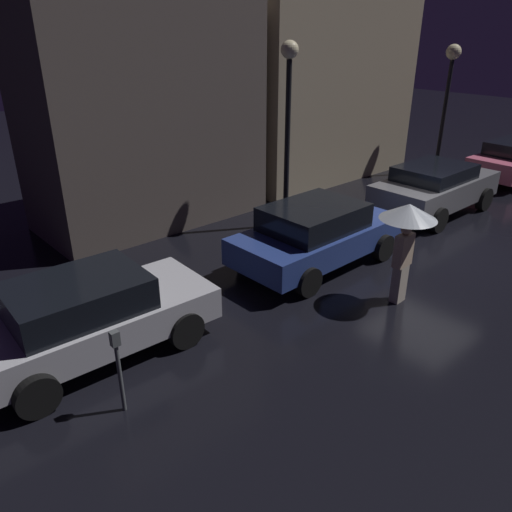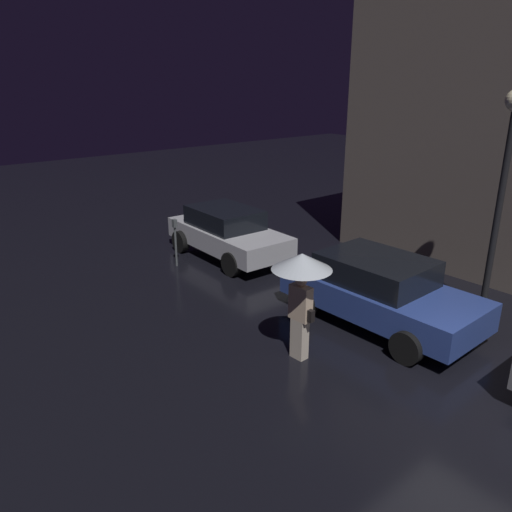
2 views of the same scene
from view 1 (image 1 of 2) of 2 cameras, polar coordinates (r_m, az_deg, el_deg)
ground_plane at (r=13.22m, az=19.42°, el=0.93°), size 60.00×60.00×0.00m
building_facade_left at (r=13.90m, az=-13.11°, el=20.21°), size 6.04×3.00×8.12m
building_facade_right at (r=18.43m, az=7.37°, el=18.59°), size 6.98×3.00×6.18m
parked_car_silver at (r=8.63m, az=-18.64°, el=-6.50°), size 4.11×1.92×1.42m
parked_car_blue at (r=11.41m, az=6.94°, el=2.58°), size 4.18×2.06×1.45m
parked_car_grey at (r=15.50m, az=19.76°, el=7.43°), size 4.21×2.04×1.44m
pedestrian_with_umbrella at (r=9.81m, az=16.88°, el=3.46°), size 1.08×1.08×2.05m
parking_meter at (r=7.27m, az=-15.47°, el=-11.71°), size 0.12×0.10×1.34m
street_lamp_near at (r=13.06m, az=3.72°, el=17.23°), size 0.43×0.43×4.73m
street_lamp_far at (r=19.71m, az=21.26°, el=18.51°), size 0.51×0.51×4.47m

